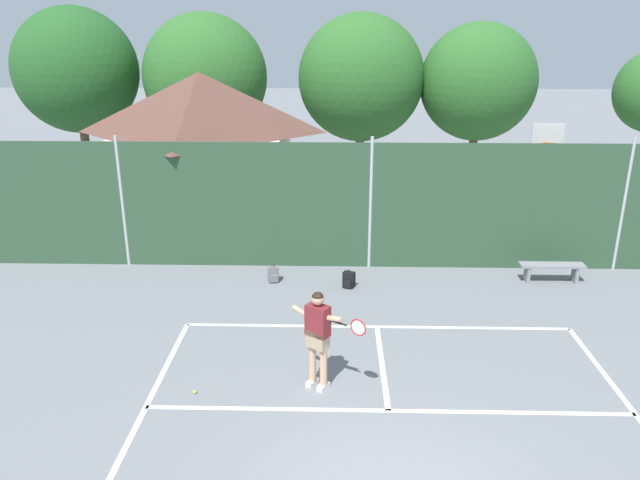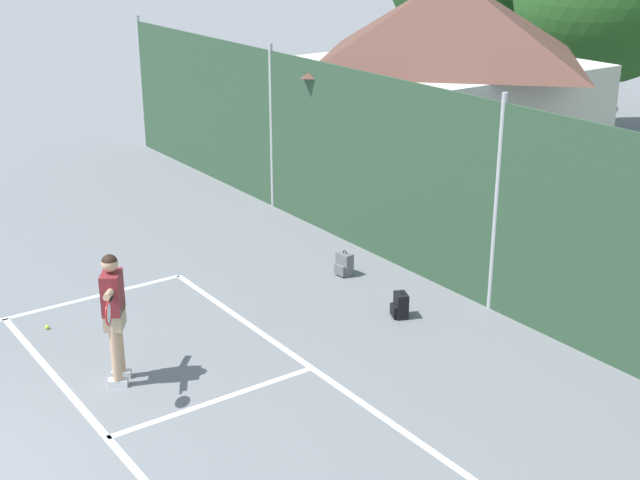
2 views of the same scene
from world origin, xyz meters
The scene contains 6 objects.
chainlink_fence centered at (0.00, 9.00, 1.67)m, with size 26.09×0.09×3.49m.
clubhouse_building centered at (-5.09, 12.66, 2.49)m, with size 5.52×5.51×4.81m.
tennis_player centered at (-1.19, 3.15, 1.11)m, with size 1.28×0.76×1.85m.
tennis_ball centered at (-3.36, 2.90, 0.03)m, with size 0.07×0.07×0.07m, color #CCE033.
backpack_grey centered at (-2.46, 7.90, 0.19)m, with size 0.30×0.28×0.46m.
backpack_black centered at (-0.57, 7.59, 0.19)m, with size 0.33×0.32×0.46m.
Camera 2 is at (8.98, -0.72, 5.97)m, focal length 49.39 mm.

